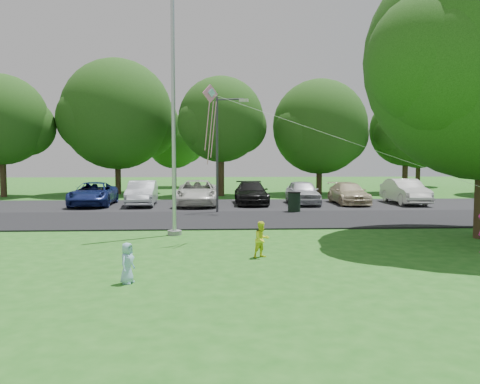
{
  "coord_description": "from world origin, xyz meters",
  "views": [
    {
      "loc": [
        -2.05,
        -11.65,
        2.7
      ],
      "look_at": [
        -1.21,
        4.0,
        1.6
      ],
      "focal_mm": 35.0,
      "sensor_mm": 36.0,
      "label": 1
    }
  ],
  "objects": [
    {
      "name": "ground",
      "position": [
        0.0,
        0.0,
        0.0
      ],
      "size": [
        120.0,
        120.0,
        0.0
      ],
      "primitive_type": "plane",
      "color": "#21661A",
      "rests_on": "ground"
    },
    {
      "name": "park_road",
      "position": [
        0.0,
        9.0,
        0.03
      ],
      "size": [
        60.0,
        6.0,
        0.06
      ],
      "primitive_type": "cube",
      "color": "black",
      "rests_on": "ground"
    },
    {
      "name": "parking_strip",
      "position": [
        0.0,
        15.5,
        0.03
      ],
      "size": [
        42.0,
        7.0,
        0.06
      ],
      "primitive_type": "cube",
      "color": "black",
      "rests_on": "ground"
    },
    {
      "name": "flagpole",
      "position": [
        -3.5,
        5.0,
        4.17
      ],
      "size": [
        0.5,
        0.5,
        10.0
      ],
      "color": "#B7BABF",
      "rests_on": "ground"
    },
    {
      "name": "street_lamp",
      "position": [
        -1.72,
        11.65,
        3.48
      ],
      "size": [
        1.6,
        0.54,
        5.79
      ],
      "rotation": [
        0.0,
        0.0,
        -0.24
      ],
      "color": "#3F3F44",
      "rests_on": "ground"
    },
    {
      "name": "trash_can",
      "position": [
        1.95,
        11.68,
        0.53
      ],
      "size": [
        0.67,
        0.67,
        1.06
      ],
      "rotation": [
        0.0,
        0.0,
        -0.12
      ],
      "color": "black",
      "rests_on": "ground"
    },
    {
      "name": "tree_row",
      "position": [
        1.59,
        24.23,
        5.71
      ],
      "size": [
        64.35,
        11.94,
        10.88
      ],
      "color": "#332316",
      "rests_on": "ground"
    },
    {
      "name": "horizon_trees",
      "position": [
        4.06,
        33.88,
        4.3
      ],
      "size": [
        77.46,
        7.2,
        7.02
      ],
      "color": "#332316",
      "rests_on": "ground"
    },
    {
      "name": "parked_cars",
      "position": [
        -0.68,
        15.38,
        0.75
      ],
      "size": [
        20.23,
        5.34,
        1.48
      ],
      "color": "navy",
      "rests_on": "ground"
    },
    {
      "name": "child_yellow",
      "position": [
        -0.77,
        0.99,
        0.5
      ],
      "size": [
        0.61,
        0.58,
        1.0
      ],
      "primitive_type": "imported",
      "rotation": [
        0.0,
        0.0,
        0.56
      ],
      "color": "#F3FF28",
      "rests_on": "ground"
    },
    {
      "name": "child_blue",
      "position": [
        -3.96,
        -1.52,
        0.45
      ],
      "size": [
        0.41,
        0.51,
        0.9
      ],
      "primitive_type": "imported",
      "rotation": [
        0.0,
        0.0,
        1.24
      ],
      "color": "#9ACBEC",
      "rests_on": "ground"
    },
    {
      "name": "kite",
      "position": [
        -1.93,
        3.47,
        4.29
      ],
      "size": [
        8.25,
        2.5,
        3.28
      ],
      "rotation": [
        0.0,
        0.0,
        0.62
      ],
      "color": "pink",
      "rests_on": "ground"
    }
  ]
}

